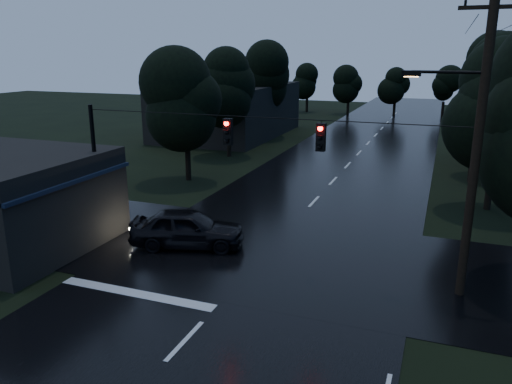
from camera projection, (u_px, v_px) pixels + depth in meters
The scene contains 14 objects.
main_road at pixel (348, 166), 37.00m from camera, with size 12.00×120.00×0.02m, color black.
cross_street at pixel (266, 254), 20.80m from camera, with size 60.00×9.00×0.02m, color black.
building_far_left at pixel (229, 110), 50.11m from camera, with size 10.00×16.00×5.00m, color black.
utility_pole_main at pixel (474, 145), 15.94m from camera, with size 3.50×0.30×10.00m.
utility_pole_far at pixel (476, 122), 31.31m from camera, with size 2.00×0.30×7.50m.
anchor_pole_left at pixel (96, 174), 21.65m from camera, with size 0.18×0.18×6.00m, color black.
span_signals at pixel (272, 133), 18.28m from camera, with size 15.00×0.37×1.12m.
tree_left_a at pixel (186, 99), 31.46m from camera, with size 3.92×3.92×8.26m.
tree_left_b at pixel (228, 85), 38.76m from camera, with size 4.20×4.20×8.85m.
tree_left_c at pixel (265, 75), 47.87m from camera, with size 4.48×4.48×9.44m.
tree_right_a at pixel (501, 103), 25.20m from camera, with size 4.20×4.20×8.85m.
tree_right_b at pixel (501, 86), 32.10m from camera, with size 4.48×4.48×9.44m.
tree_right_c at pixel (499, 74), 40.79m from camera, with size 4.76×4.76×10.03m.
car at pixel (188, 228), 21.38m from camera, with size 1.95×4.86×1.66m, color black.
Camera 1 is at (6.47, -6.21, 8.10)m, focal length 35.00 mm.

